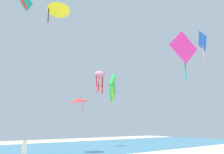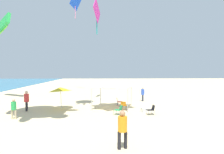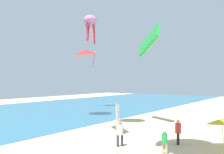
% 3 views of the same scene
% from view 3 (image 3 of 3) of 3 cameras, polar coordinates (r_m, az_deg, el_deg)
% --- Properties ---
extents(ocean_strip, '(120.00, 29.38, 0.02)m').
position_cam_3_polar(ocean_strip, '(38.50, -22.16, -7.88)').
color(ocean_strip, teal).
rests_on(ocean_strip, ground).
extents(beach_umbrella, '(2.19, 2.18, 2.29)m').
position_cam_3_polar(beach_umbrella, '(19.78, 23.45, -9.08)').
color(beach_umbrella, silver).
rests_on(beach_umbrella, ground).
extents(banner_flag, '(0.36, 0.06, 3.31)m').
position_cam_3_polar(banner_flag, '(17.16, 1.07, -10.22)').
color(banner_flag, silver).
rests_on(banner_flag, ground).
extents(person_beachcomber, '(0.46, 0.45, 1.89)m').
position_cam_3_polar(person_beachcomber, '(18.94, 1.81, -12.05)').
color(person_beachcomber, '#33384C').
rests_on(person_beachcomber, ground).
extents(person_far_stroller, '(0.37, 0.42, 1.57)m').
position_cam_3_polar(person_far_stroller, '(17.44, 11.69, -13.65)').
color(person_far_stroller, '#C6B28C').
rests_on(person_far_stroller, ground).
extents(person_kite_handler, '(0.49, 0.44, 1.86)m').
position_cam_3_polar(person_kite_handler, '(20.13, 14.59, -11.40)').
color(person_kite_handler, black).
rests_on(person_kite_handler, ground).
extents(kite_parafoil_green, '(3.81, 4.11, 3.17)m').
position_cam_3_polar(kite_parafoil_green, '(29.39, 8.26, 7.88)').
color(kite_parafoil_green, green).
extents(kite_delta_red, '(3.78, 3.73, 2.96)m').
position_cam_3_polar(kite_delta_red, '(34.64, -6.00, 5.58)').
color(kite_delta_red, red).
extents(kite_octopus_pink, '(2.26, 2.26, 5.02)m').
position_cam_3_polar(kite_octopus_pink, '(45.24, -4.93, 12.30)').
color(kite_octopus_pink, pink).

